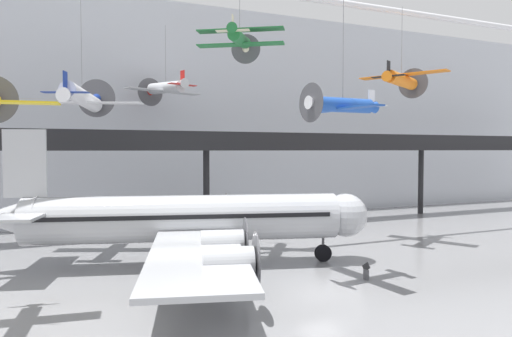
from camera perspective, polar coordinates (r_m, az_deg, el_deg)
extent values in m
plane|color=gray|center=(29.26, 8.14, -14.98)|extent=(260.00, 260.00, 0.00)
cube|color=silver|center=(58.30, -8.64, 6.83)|extent=(140.00, 3.00, 26.51)
cube|color=black|center=(49.23, -5.93, 2.78)|extent=(110.00, 3.20, 0.90)
cube|color=black|center=(47.78, -5.38, 3.99)|extent=(110.00, 0.12, 1.10)
cylinder|color=black|center=(50.34, -6.22, -2.65)|extent=(0.70, 0.70, 8.61)
cylinder|color=black|center=(65.78, 19.90, -1.60)|extent=(0.70, 0.70, 8.61)
cylinder|color=#B7BABF|center=(34.54, -8.85, -6.18)|extent=(22.92, 9.32, 3.45)
sphere|color=#B7BABF|center=(36.48, 11.12, -5.74)|extent=(3.38, 3.38, 3.38)
cone|color=#B7BABF|center=(36.94, -28.84, -5.49)|extent=(5.16, 4.24, 3.18)
cube|color=black|center=(34.49, -8.85, -5.61)|extent=(21.40, 8.97, 0.31)
cube|color=#B7BABF|center=(43.57, -7.58, -5.42)|extent=(8.95, 15.47, 0.28)
cube|color=#B7BABF|center=(25.82, -7.39, -10.86)|extent=(8.95, 15.47, 0.28)
cylinder|color=#B7BABF|center=(40.43, -5.29, -5.95)|extent=(2.99, 2.30, 1.66)
cylinder|color=#4C4C51|center=(40.52, -3.22, -5.92)|extent=(0.88, 3.05, 3.15)
cylinder|color=#B7BABF|center=(45.33, -5.57, -5.04)|extent=(2.99, 2.30, 1.66)
cylinder|color=#4C4C51|center=(45.41, -3.73, -5.02)|extent=(0.88, 3.05, 3.15)
cylinder|color=#B7BABF|center=(28.99, -4.26, -9.27)|extent=(2.99, 2.30, 1.66)
cylinder|color=#4C4C51|center=(29.12, -1.35, -9.22)|extent=(0.88, 3.05, 3.15)
cylinder|color=#B7BABF|center=(24.17, -3.51, -11.64)|extent=(2.99, 2.30, 1.66)
cylinder|color=#4C4C51|center=(24.32, -0.01, -11.55)|extent=(0.88, 3.05, 3.15)
cube|color=#B7BABF|center=(36.15, -26.92, 0.56)|extent=(2.87, 0.96, 4.83)
cube|color=#B7BABF|center=(36.30, -26.30, -4.88)|extent=(5.17, 9.43, 0.20)
cylinder|color=#4C4C51|center=(36.35, 8.39, -9.48)|extent=(0.20, 0.20, 1.21)
cylinder|color=black|center=(36.48, 8.38, -10.42)|extent=(1.35, 0.71, 1.30)
cylinder|color=#4C4C51|center=(37.66, -8.34, -9.07)|extent=(0.20, 0.20, 1.21)
cylinder|color=black|center=(37.79, -8.33, -9.97)|extent=(1.35, 0.71, 1.30)
cylinder|color=#4C4C51|center=(32.27, -8.43, -11.01)|extent=(0.20, 0.20, 1.21)
cylinder|color=black|center=(32.41, -8.42, -12.06)|extent=(1.35, 0.71, 1.30)
cylinder|color=orange|center=(45.51, 17.70, 10.46)|extent=(5.39, 3.60, 1.25)
cone|color=black|center=(48.19, 18.95, 10.06)|extent=(1.29, 1.33, 1.02)
cylinder|color=#4C4C51|center=(48.38, 19.04, 10.03)|extent=(1.43, 2.63, 2.96)
cone|color=orange|center=(43.05, 16.40, 10.88)|extent=(1.77, 1.56, 1.00)
cube|color=orange|center=(45.90, 17.87, 11.07)|extent=(5.10, 7.95, 0.10)
cube|color=black|center=(42.86, 16.24, 11.91)|extent=(0.62, 0.37, 1.37)
cube|color=black|center=(42.75, 16.23, 11.01)|extent=(1.99, 2.92, 0.06)
cylinder|color=slate|center=(46.18, 17.76, 15.00)|extent=(0.04, 0.04, 6.24)
cylinder|color=#1E6B33|center=(40.47, -2.05, 15.88)|extent=(3.60, 4.83, 1.48)
cone|color=beige|center=(42.92, -1.33, 14.78)|extent=(1.23, 1.20, 0.93)
cylinder|color=#4C4C51|center=(43.10, -1.29, 14.71)|extent=(2.29, 1.48, 2.69)
cone|color=#1E6B33|center=(38.21, -2.81, 17.03)|extent=(1.50, 1.67, 1.00)
cube|color=#1E6B33|center=(40.96, -1.97, 16.91)|extent=(7.03, 5.08, 0.10)
cube|color=#1E6B33|center=(40.67, -1.97, 15.22)|extent=(7.03, 5.08, 0.10)
cube|color=beige|center=(38.03, -2.92, 17.73)|extent=(0.38, 0.55, 1.24)
cube|color=beige|center=(37.87, -2.92, 16.83)|extent=(2.60, 1.96, 0.06)
cylinder|color=slate|center=(41.04, -2.06, 18.89)|extent=(0.04, 0.04, 3.39)
cylinder|color=silver|center=(50.62, -11.21, 9.88)|extent=(3.14, 5.93, 1.50)
cone|color=red|center=(53.19, -12.96, 9.33)|extent=(1.35, 1.28, 1.09)
cylinder|color=#4C4C51|center=(53.37, -13.08, 9.29)|extent=(2.96, 1.11, 3.14)
cone|color=silver|center=(48.27, -9.41, 10.43)|extent=(1.51, 1.86, 1.10)
cube|color=silver|center=(50.87, -11.42, 9.43)|extent=(8.75, 4.33, 0.10)
cube|color=red|center=(48.06, -9.17, 11.17)|extent=(0.30, 0.69, 1.45)
cube|color=red|center=(47.96, -9.17, 10.31)|extent=(3.19, 1.74, 0.06)
cylinder|color=slate|center=(51.22, -11.24, 13.91)|extent=(0.04, 0.04, 6.06)
cylinder|color=silver|center=(41.77, -20.90, 8.27)|extent=(3.72, 6.64, 1.99)
cone|color=navy|center=(45.02, -19.42, 8.29)|extent=(1.53, 1.46, 1.22)
cylinder|color=#4C4C51|center=(45.25, -19.33, 8.29)|extent=(3.27, 1.35, 3.51)
cone|color=silver|center=(38.78, -22.50, 8.25)|extent=(1.76, 2.15, 1.31)
cube|color=silver|center=(42.10, -20.71, 7.67)|extent=(9.73, 5.15, 0.10)
cube|color=navy|center=(38.55, -22.74, 9.97)|extent=(0.35, 0.76, 1.62)
cube|color=navy|center=(38.45, -22.72, 8.77)|extent=(3.55, 2.05, 0.06)
cylinder|color=slate|center=(42.53, -21.00, 14.63)|extent=(0.04, 0.04, 8.12)
cylinder|color=#1E4CAD|center=(31.08, 10.79, 7.80)|extent=(4.77, 1.51, 1.02)
cone|color=white|center=(29.56, 7.14, 8.16)|extent=(0.87, 0.96, 0.87)
cylinder|color=#4C4C51|center=(29.46, 6.87, 8.18)|extent=(0.34, 2.51, 2.52)
cone|color=#1E4CAD|center=(32.61, 13.86, 7.47)|extent=(1.35, 0.97, 0.84)
cube|color=#1E4CAD|center=(30.87, 10.38, 7.30)|extent=(1.96, 7.16, 0.10)
cube|color=white|center=(32.86, 14.24, 8.49)|extent=(0.57, 0.13, 1.16)
cube|color=white|center=(32.80, 14.23, 7.48)|extent=(0.86, 2.57, 0.06)
cylinder|color=slate|center=(32.03, 10.87, 17.32)|extent=(0.04, 0.04, 9.67)
cube|color=#4C4C51|center=(32.15, 13.60, -12.77)|extent=(0.20, 0.41, 0.70)
cube|color=#232326|center=(32.01, 13.61, -11.86)|extent=(0.12, 0.78, 0.73)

